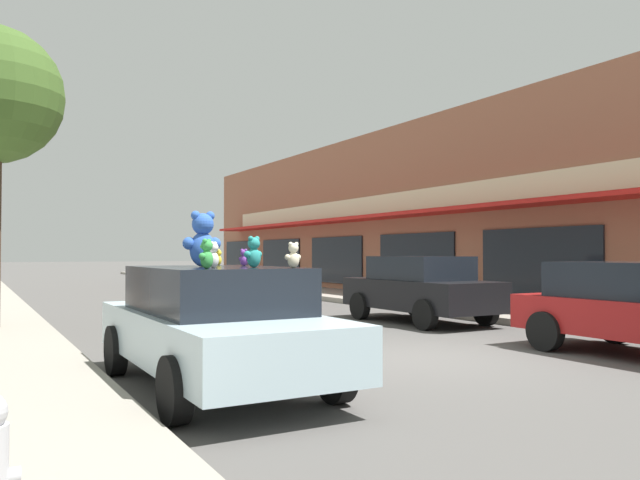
{
  "coord_description": "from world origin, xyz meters",
  "views": [
    {
      "loc": [
        -6.18,
        -8.04,
        1.67
      ],
      "look_at": [
        -1.28,
        0.68,
        1.89
      ],
      "focal_mm": 35.0,
      "sensor_mm": 36.0,
      "label": 1
    }
  ],
  "objects_px": {
    "plush_art_car": "(214,323)",
    "teddy_bear_teal": "(254,252)",
    "teddy_bear_giant": "(203,240)",
    "teddy_bear_cream": "(293,255)",
    "teddy_bear_purple": "(244,258)",
    "parked_car_far_center": "(420,288)",
    "teddy_bear_green": "(207,254)",
    "teddy_bear_yellow": "(218,257)",
    "teddy_bear_white": "(213,255)"
  },
  "relations": [
    {
      "from": "teddy_bear_teal",
      "to": "teddy_bear_giant",
      "type": "bearing_deg",
      "value": -86.63
    },
    {
      "from": "teddy_bear_white",
      "to": "teddy_bear_yellow",
      "type": "xyz_separation_m",
      "value": [
        0.7,
        1.74,
        -0.04
      ]
    },
    {
      "from": "plush_art_car",
      "to": "teddy_bear_purple",
      "type": "height_order",
      "value": "teddy_bear_purple"
    },
    {
      "from": "teddy_bear_teal",
      "to": "teddy_bear_white",
      "type": "height_order",
      "value": "teddy_bear_teal"
    },
    {
      "from": "plush_art_car",
      "to": "teddy_bear_yellow",
      "type": "xyz_separation_m",
      "value": [
        0.47,
        1.15,
        0.81
      ]
    },
    {
      "from": "teddy_bear_white",
      "to": "teddy_bear_teal",
      "type": "bearing_deg",
      "value": 136.9
    },
    {
      "from": "teddy_bear_purple",
      "to": "teddy_bear_cream",
      "type": "height_order",
      "value": "teddy_bear_cream"
    },
    {
      "from": "teddy_bear_purple",
      "to": "teddy_bear_yellow",
      "type": "height_order",
      "value": "teddy_bear_purple"
    },
    {
      "from": "plush_art_car",
      "to": "teddy_bear_teal",
      "type": "bearing_deg",
      "value": -63.44
    },
    {
      "from": "teddy_bear_giant",
      "to": "teddy_bear_white",
      "type": "bearing_deg",
      "value": 74.99
    },
    {
      "from": "teddy_bear_purple",
      "to": "teddy_bear_teal",
      "type": "relative_size",
      "value": 0.62
    },
    {
      "from": "teddy_bear_giant",
      "to": "parked_car_far_center",
      "type": "distance_m",
      "value": 8.3
    },
    {
      "from": "plush_art_car",
      "to": "teddy_bear_cream",
      "type": "distance_m",
      "value": 1.47
    },
    {
      "from": "teddy_bear_giant",
      "to": "teddy_bear_purple",
      "type": "distance_m",
      "value": 0.69
    },
    {
      "from": "teddy_bear_giant",
      "to": "teddy_bear_purple",
      "type": "relative_size",
      "value": 3.06
    },
    {
      "from": "teddy_bear_purple",
      "to": "teddy_bear_cream",
      "type": "bearing_deg",
      "value": 148.35
    },
    {
      "from": "teddy_bear_giant",
      "to": "teddy_bear_cream",
      "type": "bearing_deg",
      "value": 112.67
    },
    {
      "from": "teddy_bear_giant",
      "to": "teddy_bear_yellow",
      "type": "bearing_deg",
      "value": -125.42
    },
    {
      "from": "teddy_bear_purple",
      "to": "teddy_bear_white",
      "type": "relative_size",
      "value": 0.76
    },
    {
      "from": "teddy_bear_teal",
      "to": "parked_car_far_center",
      "type": "bearing_deg",
      "value": -164.14
    },
    {
      "from": "teddy_bear_teal",
      "to": "parked_car_far_center",
      "type": "height_order",
      "value": "teddy_bear_teal"
    },
    {
      "from": "teddy_bear_cream",
      "to": "parked_car_far_center",
      "type": "distance_m",
      "value": 8.51
    },
    {
      "from": "teddy_bear_green",
      "to": "teddy_bear_giant",
      "type": "bearing_deg",
      "value": -150.05
    },
    {
      "from": "plush_art_car",
      "to": "teddy_bear_white",
      "type": "height_order",
      "value": "teddy_bear_white"
    },
    {
      "from": "teddy_bear_yellow",
      "to": "teddy_bear_white",
      "type": "bearing_deg",
      "value": 11.98
    },
    {
      "from": "teddy_bear_purple",
      "to": "teddy_bear_white",
      "type": "distance_m",
      "value": 1.23
    },
    {
      "from": "teddy_bear_yellow",
      "to": "parked_car_far_center",
      "type": "bearing_deg",
      "value": 152.1
    },
    {
      "from": "teddy_bear_white",
      "to": "teddy_bear_green",
      "type": "relative_size",
      "value": 0.92
    },
    {
      "from": "teddy_bear_white",
      "to": "teddy_bear_yellow",
      "type": "height_order",
      "value": "teddy_bear_white"
    },
    {
      "from": "teddy_bear_yellow",
      "to": "parked_car_far_center",
      "type": "distance_m",
      "value": 7.33
    },
    {
      "from": "teddy_bear_giant",
      "to": "parked_car_far_center",
      "type": "height_order",
      "value": "teddy_bear_giant"
    },
    {
      "from": "teddy_bear_purple",
      "to": "teddy_bear_green",
      "type": "xyz_separation_m",
      "value": [
        -0.97,
        -1.3,
        0.05
      ]
    },
    {
      "from": "teddy_bear_teal",
      "to": "teddy_bear_white",
      "type": "xyz_separation_m",
      "value": [
        -0.51,
        -0.02,
        -0.03
      ]
    },
    {
      "from": "teddy_bear_purple",
      "to": "teddy_bear_yellow",
      "type": "relative_size",
      "value": 1.01
    },
    {
      "from": "plush_art_car",
      "to": "teddy_bear_green",
      "type": "xyz_separation_m",
      "value": [
        -0.43,
        -0.93,
        0.86
      ]
    },
    {
      "from": "teddy_bear_giant",
      "to": "teddy_bear_teal",
      "type": "bearing_deg",
      "value": 110.68
    },
    {
      "from": "teddy_bear_green",
      "to": "teddy_bear_purple",
      "type": "bearing_deg",
      "value": -170.25
    },
    {
      "from": "plush_art_car",
      "to": "teddy_bear_cream",
      "type": "relative_size",
      "value": 15.38
    },
    {
      "from": "teddy_bear_purple",
      "to": "teddy_bear_teal",
      "type": "bearing_deg",
      "value": 131.79
    },
    {
      "from": "teddy_bear_white",
      "to": "teddy_bear_cream",
      "type": "xyz_separation_m",
      "value": [
        0.8,
        -0.46,
        -0.0
      ]
    },
    {
      "from": "teddy_bear_white",
      "to": "parked_car_far_center",
      "type": "height_order",
      "value": "teddy_bear_white"
    },
    {
      "from": "teddy_bear_teal",
      "to": "teddy_bear_white",
      "type": "bearing_deg",
      "value": -19.85
    },
    {
      "from": "plush_art_car",
      "to": "teddy_bear_cream",
      "type": "xyz_separation_m",
      "value": [
        0.57,
        -1.05,
        0.85
      ]
    },
    {
      "from": "teddy_bear_teal",
      "to": "teddy_bear_purple",
      "type": "bearing_deg",
      "value": -127.81
    },
    {
      "from": "plush_art_car",
      "to": "teddy_bear_teal",
      "type": "height_order",
      "value": "teddy_bear_teal"
    },
    {
      "from": "teddy_bear_teal",
      "to": "teddy_bear_cream",
      "type": "distance_m",
      "value": 0.56
    },
    {
      "from": "teddy_bear_white",
      "to": "teddy_bear_green",
      "type": "distance_m",
      "value": 0.39
    },
    {
      "from": "teddy_bear_purple",
      "to": "teddy_bear_giant",
      "type": "bearing_deg",
      "value": 71.84
    },
    {
      "from": "plush_art_car",
      "to": "teddy_bear_green",
      "type": "distance_m",
      "value": 1.34
    },
    {
      "from": "teddy_bear_yellow",
      "to": "teddy_bear_purple",
      "type": "bearing_deg",
      "value": 39.53
    }
  ]
}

